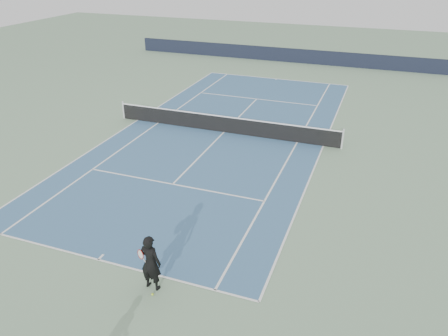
% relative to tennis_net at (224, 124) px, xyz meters
% --- Properties ---
extents(ground, '(80.00, 80.00, 0.00)m').
position_rel_tennis_net_xyz_m(ground, '(0.00, 0.00, -0.50)').
color(ground, gray).
extents(court_surface, '(10.97, 23.77, 0.01)m').
position_rel_tennis_net_xyz_m(court_surface, '(0.00, 0.00, -0.50)').
color(court_surface, '#386086').
rests_on(court_surface, ground).
extents(tennis_net, '(12.90, 0.10, 1.07)m').
position_rel_tennis_net_xyz_m(tennis_net, '(0.00, 0.00, 0.00)').
color(tennis_net, silver).
rests_on(tennis_net, ground).
extents(windscreen_far, '(30.00, 0.25, 1.20)m').
position_rel_tennis_net_xyz_m(windscreen_far, '(0.00, 17.88, 0.10)').
color(windscreen_far, black).
rests_on(windscreen_far, ground).
extents(tennis_player, '(0.81, 0.54, 1.85)m').
position_rel_tennis_net_xyz_m(tennis_player, '(2.29, -12.39, 0.42)').
color(tennis_player, black).
rests_on(tennis_player, ground).
extents(tennis_ball, '(0.07, 0.07, 0.07)m').
position_rel_tennis_net_xyz_m(tennis_ball, '(2.46, -12.71, -0.47)').
color(tennis_ball, '#BCDF2D').
rests_on(tennis_ball, ground).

